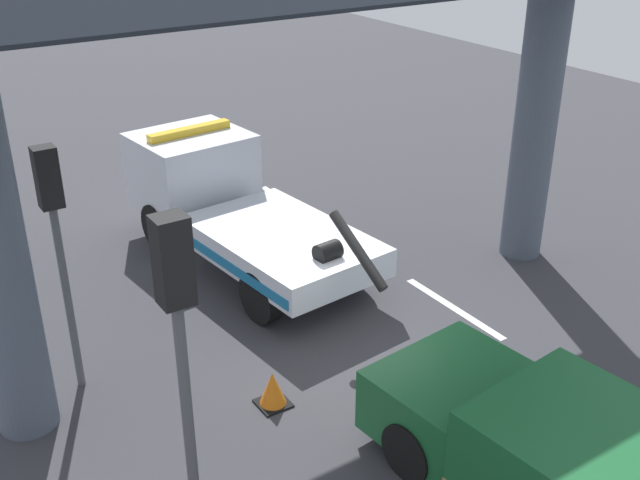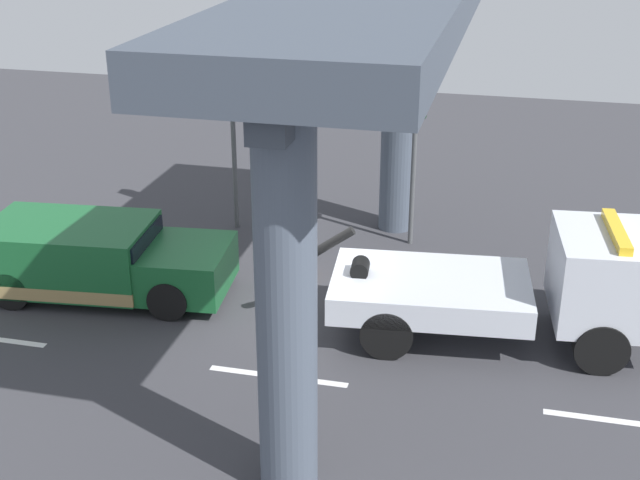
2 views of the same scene
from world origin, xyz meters
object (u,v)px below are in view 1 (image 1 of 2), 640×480
Objects in this scene: tow_truck_white at (227,201)px; traffic_light_near at (179,335)px; traffic_cone_orange at (273,390)px; towed_van_green at (577,475)px; traffic_light_far at (54,217)px.

traffic_light_near reaches higher than tow_truck_white.
traffic_light_near is 8.06× the size of traffic_cone_orange.
traffic_cone_orange is at bearing 159.90° from tow_truck_white.
tow_truck_white reaches higher than traffic_cone_orange.
traffic_cone_orange is at bearing 25.06° from towed_van_green.
traffic_light_far reaches higher than tow_truck_white.
tow_truck_white is 5.42m from traffic_cone_orange.
towed_van_green reaches higher than traffic_cone_orange.
traffic_light_near is 1.16× the size of traffic_light_far.
traffic_light_far is at bearing 47.07° from traffic_cone_orange.
towed_van_green is at bearing -154.94° from traffic_cone_orange.
tow_truck_white is 12.79× the size of traffic_cone_orange.
traffic_cone_orange is (2.35, -2.31, -3.09)m from traffic_light_near.
tow_truck_white is 1.84× the size of traffic_light_far.
traffic_cone_orange is (-2.15, -2.31, -2.65)m from traffic_light_far.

